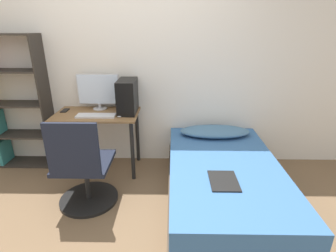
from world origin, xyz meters
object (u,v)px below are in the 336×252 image
Objects in this scene: bookshelf at (10,110)px; bed at (223,184)px; office_chair at (84,174)px; keyboard at (96,116)px; pc_tower at (127,96)px; monitor at (98,91)px.

bookshelf reaches higher than bed.
bed is at bearing -17.52° from bookshelf.
keyboard is at bearing 90.35° from office_chair.
bookshelf is 1.49m from pc_tower.
bookshelf is at bearing -177.40° from monitor.
bed is 1.58m from keyboard.
keyboard is at bearing -84.64° from monitor.
office_chair is 2.40× the size of pc_tower.
office_chair is at bearing -113.83° from pc_tower.
monitor is 0.39m from pc_tower.
office_chair is 0.51× the size of bed.
office_chair is (1.13, -0.84, -0.38)m from bookshelf.
pc_tower is at bearing -17.95° from monitor.
office_chair reaches higher than keyboard.
bed is (1.38, 0.04, -0.13)m from office_chair.
office_chair is 1.38m from bed.
office_chair is at bearing -178.17° from bed.
pc_tower reaches higher than office_chair.
keyboard is (-1.38, 0.55, 0.52)m from bed.
keyboard is (-0.00, 0.60, 0.39)m from office_chair.
bookshelf reaches higher than office_chair.
bed is at bearing -21.80° from keyboard.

